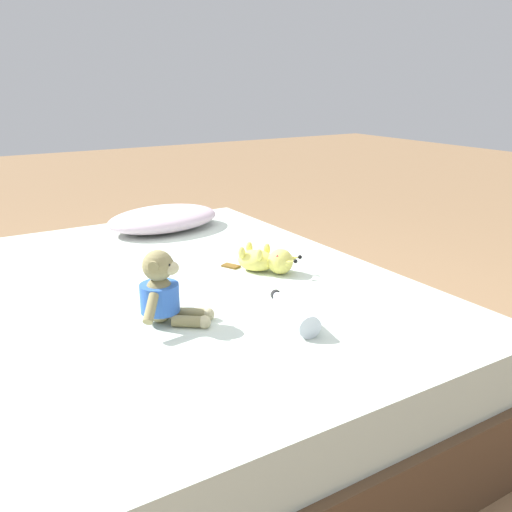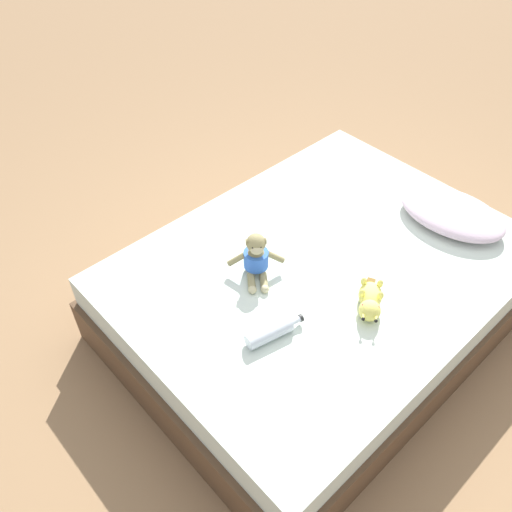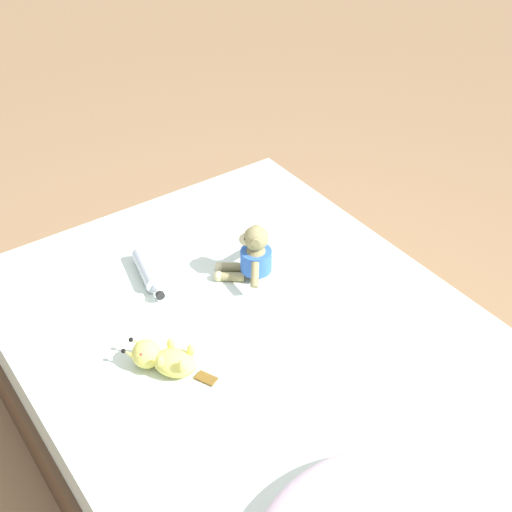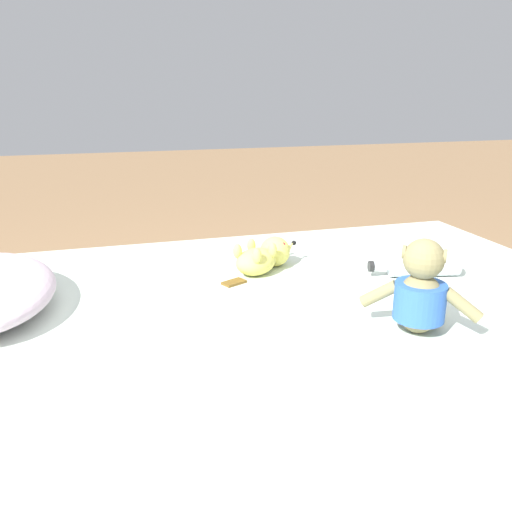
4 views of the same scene
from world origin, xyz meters
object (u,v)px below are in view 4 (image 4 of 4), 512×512
object	(u,v)px
bed	(276,394)
plush_monkey	(421,293)
glass_bottle	(421,265)
plush_yellow_creature	(264,256)

from	to	relation	value
bed	plush_monkey	bearing A→B (deg)	-120.76
glass_bottle	plush_yellow_creature	bearing A→B (deg)	67.54
plush_yellow_creature	bed	bearing A→B (deg)	168.16
bed	glass_bottle	world-z (taller)	glass_bottle
bed	plush_monkey	distance (m)	0.48
plush_monkey	plush_yellow_creature	distance (m)	0.58
glass_bottle	plush_monkey	bearing A→B (deg)	146.07
bed	plush_yellow_creature	xyz separation A→B (m)	(0.35, -0.07, 0.28)
bed	glass_bottle	distance (m)	0.62
bed	plush_yellow_creature	size ratio (longest dim) A/B	7.07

